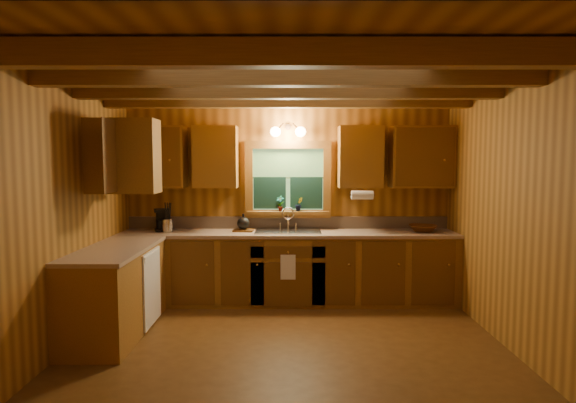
{
  "coord_description": "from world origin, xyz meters",
  "views": [
    {
      "loc": [
        0.0,
        -4.41,
        1.79
      ],
      "look_at": [
        0.0,
        0.8,
        1.35
      ],
      "focal_mm": 30.01,
      "sensor_mm": 36.0,
      "label": 1
    }
  ],
  "objects_px": {
    "coffee_maker": "(162,220)",
    "cutting_board": "(243,230)",
    "wicker_basket": "(423,228)",
    "sink": "(288,235)"
  },
  "relations": [
    {
      "from": "coffee_maker",
      "to": "wicker_basket",
      "type": "relative_size",
      "value": 0.8
    },
    {
      "from": "coffee_maker",
      "to": "wicker_basket",
      "type": "xyz_separation_m",
      "value": [
        3.32,
        -0.09,
        -0.1
      ]
    },
    {
      "from": "coffee_maker",
      "to": "cutting_board",
      "type": "relative_size",
      "value": 1.12
    },
    {
      "from": "cutting_board",
      "to": "wicker_basket",
      "type": "relative_size",
      "value": 0.72
    },
    {
      "from": "coffee_maker",
      "to": "cutting_board",
      "type": "height_order",
      "value": "coffee_maker"
    },
    {
      "from": "cutting_board",
      "to": "coffee_maker",
      "type": "bearing_deg",
      "value": -179.23
    },
    {
      "from": "sink",
      "to": "wicker_basket",
      "type": "bearing_deg",
      "value": -0.24
    },
    {
      "from": "cutting_board",
      "to": "wicker_basket",
      "type": "xyz_separation_m",
      "value": [
        2.27,
        -0.04,
        0.03
      ]
    },
    {
      "from": "coffee_maker",
      "to": "cutting_board",
      "type": "bearing_deg",
      "value": -20.95
    },
    {
      "from": "sink",
      "to": "wicker_basket",
      "type": "distance_m",
      "value": 1.7
    }
  ]
}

